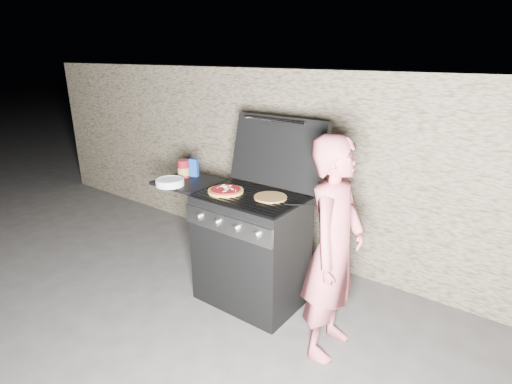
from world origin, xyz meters
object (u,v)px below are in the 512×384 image
Objects in this scene: pizza_topped at (226,190)px; person at (334,250)px; gas_grill at (227,241)px; sauce_jar at (183,169)px.

person is at bearing -4.62° from pizza_topped.
gas_grill is at bearing 78.37° from person.
gas_grill is 1.07m from person.
gas_grill is 0.48m from pizza_topped.
pizza_topped is 0.99m from person.
sauce_jar is at bearing 79.03° from person.
person reaches higher than pizza_topped.
sauce_jar is (-0.57, 0.10, 0.05)m from pizza_topped.
person is at bearing -6.74° from sauce_jar.
person is (0.97, -0.08, -0.18)m from pizza_topped.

